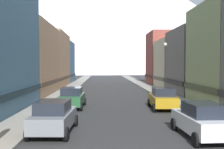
# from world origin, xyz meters

# --- Properties ---
(sidewalk_left) EXTENTS (2.50, 100.00, 0.15)m
(sidewalk_left) POSITION_xyz_m (-6.25, 35.00, 0.07)
(sidewalk_left) COLOR gray
(sidewalk_left) RESTS_ON ground
(sidewalk_right) EXTENTS (2.50, 100.00, 0.15)m
(sidewalk_right) POSITION_xyz_m (6.25, 35.00, 0.07)
(sidewalk_right) COLOR gray
(sidewalk_right) RESTS_ON ground
(storefront_left_2) EXTENTS (6.85, 12.83, 8.71)m
(storefront_left_2) POSITION_xyz_m (-10.77, 26.04, 4.20)
(storefront_left_2) COLOR tan
(storefront_left_2) RESTS_ON ground
(storefront_left_3) EXTENTS (9.26, 12.58, 9.15)m
(storefront_left_3) POSITION_xyz_m (-11.98, 39.02, 4.41)
(storefront_left_3) COLOR tan
(storefront_left_3) RESTS_ON ground
(storefront_left_4) EXTENTS (9.92, 9.11, 8.51)m
(storefront_left_4) POSITION_xyz_m (-12.31, 50.11, 4.10)
(storefront_left_4) COLOR slate
(storefront_left_4) RESTS_ON ground
(storefront_right_2) EXTENTS (7.62, 9.08, 8.11)m
(storefront_right_2) POSITION_xyz_m (11.16, 25.36, 3.91)
(storefront_right_2) COLOR #66605B
(storefront_right_2) RESTS_ON ground
(storefront_right_3) EXTENTS (9.23, 8.60, 7.61)m
(storefront_right_3) POSITION_xyz_m (11.96, 34.65, 3.67)
(storefront_right_3) COLOR beige
(storefront_right_3) RESTS_ON ground
(storefront_right_4) EXTENTS (7.38, 8.16, 9.86)m
(storefront_right_4) POSITION_xyz_m (11.04, 43.62, 4.76)
(storefront_right_4) COLOR brown
(storefront_right_4) RESTS_ON ground
(car_left_0) EXTENTS (2.23, 4.47, 1.78)m
(car_left_0) POSITION_xyz_m (-3.80, 6.19, 0.90)
(car_left_0) COLOR slate
(car_left_0) RESTS_ON ground
(car_left_1) EXTENTS (2.15, 4.44, 1.78)m
(car_left_1) POSITION_xyz_m (-3.80, 15.06, 0.90)
(car_left_1) COLOR #265933
(car_left_1) RESTS_ON ground
(car_right_0) EXTENTS (2.23, 4.47, 1.78)m
(car_right_0) POSITION_xyz_m (3.80, 4.98, 0.90)
(car_right_0) COLOR silver
(car_right_0) RESTS_ON ground
(car_right_1) EXTENTS (2.22, 4.47, 1.78)m
(car_right_1) POSITION_xyz_m (3.80, 14.18, 0.90)
(car_right_1) COLOR #B28419
(car_right_1) RESTS_ON ground
(streetlamp_right) EXTENTS (0.36, 0.36, 5.86)m
(streetlamp_right) POSITION_xyz_m (5.35, 20.31, 3.99)
(streetlamp_right) COLOR black
(streetlamp_right) RESTS_ON sidewalk_right
(mountain_backdrop) EXTENTS (335.90, 335.90, 124.34)m
(mountain_backdrop) POSITION_xyz_m (-13.98, 260.00, 62.17)
(mountain_backdrop) COLOR silver
(mountain_backdrop) RESTS_ON ground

